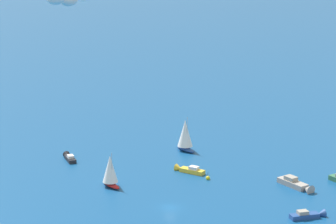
% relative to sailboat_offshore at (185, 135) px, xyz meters
% --- Properties ---
extents(ground_plane, '(2000.00, 2000.00, 0.00)m').
position_rel_sailboat_offshore_xyz_m(ground_plane, '(43.51, -11.04, -4.74)').
color(ground_plane, navy).
extents(sailboat_offshore, '(8.22, 5.95, 10.39)m').
position_rel_sailboat_offshore_xyz_m(sailboat_offshore, '(0.00, 0.00, 0.00)').
color(sailboat_offshore, '#23478C').
rests_on(sailboat_offshore, ground_plane).
extents(motorboat_trailing, '(7.24, 7.83, 2.47)m').
position_rel_sailboat_offshore_xyz_m(motorboat_trailing, '(19.46, -2.49, -4.08)').
color(motorboat_trailing, gold).
rests_on(motorboat_trailing, ground_plane).
extents(motorboat_ahead, '(3.13, 8.35, 2.37)m').
position_rel_sailboat_offshore_xyz_m(motorboat_ahead, '(53.74, 18.48, -4.11)').
color(motorboat_ahead, '#23478C').
rests_on(motorboat_ahead, ground_plane).
extents(motorboat_outer_ring_b, '(10.64, 7.03, 3.05)m').
position_rel_sailboat_offshore_xyz_m(motorboat_outer_ring_b, '(35.09, 22.08, -3.92)').
color(motorboat_outer_ring_b, '#9E9993').
rests_on(motorboat_outer_ring_b, ground_plane).
extents(sailboat_outer_ring_c, '(7.08, 5.27, 9.00)m').
position_rel_sailboat_offshore_xyz_m(sailboat_outer_ring_c, '(27.38, -23.65, -0.64)').
color(sailboat_outer_ring_c, '#B21E1E').
rests_on(sailboat_outer_ring_c, ground_plane).
extents(motorboat_outer_ring_d, '(8.05, 3.80, 2.26)m').
position_rel_sailboat_offshore_xyz_m(motorboat_outer_ring_d, '(3.80, -33.83, -4.13)').
color(motorboat_outer_ring_d, black).
rests_on(motorboat_outer_ring_d, ground_plane).
extents(marker_buoy, '(1.10, 1.10, 2.10)m').
position_rel_sailboat_offshore_xyz_m(marker_buoy, '(25.89, 1.47, -4.35)').
color(marker_buoy, yellow).
rests_on(marker_buoy, ground_plane).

